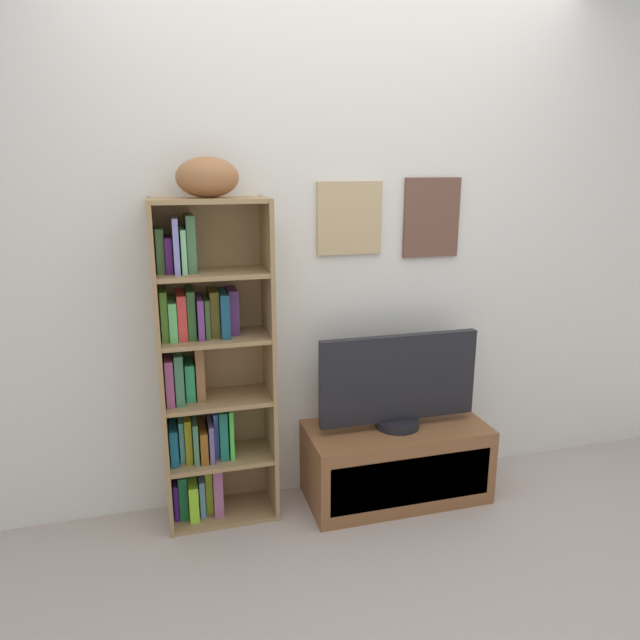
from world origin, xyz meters
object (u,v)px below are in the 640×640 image
object	(u,v)px
football	(207,177)
television	(399,382)
bookshelf	(205,373)
tv_stand	(396,461)

from	to	relation	value
football	television	size ratio (longest dim) A/B	0.33
football	television	distance (m)	1.31
bookshelf	television	world-z (taller)	bookshelf
bookshelf	football	world-z (taller)	football
bookshelf	television	xyz separation A→B (m)	(0.92, -0.10, -0.10)
tv_stand	television	distance (m)	0.43
football	tv_stand	xyz separation A→B (m)	(0.87, -0.07, -1.41)
bookshelf	football	distance (m)	0.88
football	tv_stand	size ratio (longest dim) A/B	0.29
television	football	bearing A→B (deg)	175.20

